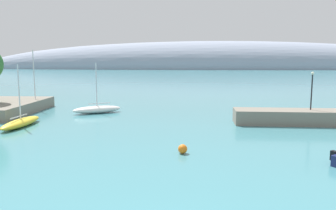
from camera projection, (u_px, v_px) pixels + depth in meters
The scene contains 6 objects.
distant_ridge at pixel (218, 69), 260.34m from camera, with size 381.12×56.18×42.58m, color #8E99AD.
sailboat_yellow_near_shore at pixel (21, 122), 39.50m from camera, with size 2.26×7.88×7.34m.
sailboat_teal_mid_mooring at pixel (36, 106), 52.95m from camera, with size 3.33×7.64×9.34m.
sailboat_white_outer_mooring at pixel (97, 109), 49.24m from camera, with size 7.26×5.31×7.40m.
mooring_buoy_orange at pixel (183, 149), 28.33m from camera, with size 0.80×0.80×0.80m, color orange.
harbor_lamp_post at pixel (312, 87), 40.58m from camera, with size 0.36×0.36×4.66m.
Camera 1 is at (1.40, -13.20, 8.03)m, focal length 35.70 mm.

